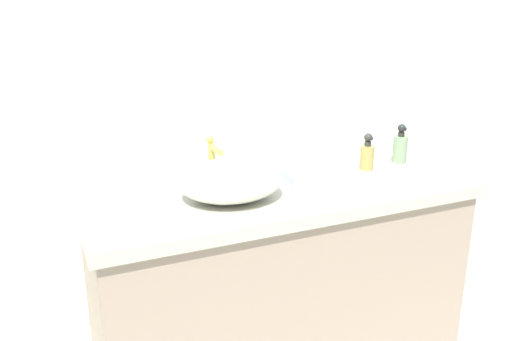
{
  "coord_description": "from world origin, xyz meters",
  "views": [
    {
      "loc": [
        -0.7,
        -1.16,
        1.51
      ],
      "look_at": [
        -0.02,
        0.38,
        0.99
      ],
      "focal_mm": 36.06,
      "sensor_mm": 36.0,
      "label": 1
    }
  ],
  "objects_px": {
    "sink_basin": "(230,180)",
    "folded_hand_towel": "(311,176)",
    "soap_dispenser": "(367,155)",
    "lotion_bottle": "(400,147)"
  },
  "relations": [
    {
      "from": "soap_dispenser",
      "to": "folded_hand_towel",
      "type": "xyz_separation_m",
      "value": [
        -0.27,
        -0.03,
        -0.04
      ]
    },
    {
      "from": "sink_basin",
      "to": "folded_hand_towel",
      "type": "xyz_separation_m",
      "value": [
        0.35,
        0.06,
        -0.05
      ]
    },
    {
      "from": "sink_basin",
      "to": "folded_hand_towel",
      "type": "relative_size",
      "value": 1.89
    },
    {
      "from": "soap_dispenser",
      "to": "lotion_bottle",
      "type": "distance_m",
      "value": 0.18
    },
    {
      "from": "soap_dispenser",
      "to": "folded_hand_towel",
      "type": "bearing_deg",
      "value": -173.48
    },
    {
      "from": "soap_dispenser",
      "to": "lotion_bottle",
      "type": "height_order",
      "value": "lotion_bottle"
    },
    {
      "from": "soap_dispenser",
      "to": "lotion_bottle",
      "type": "relative_size",
      "value": 0.9
    },
    {
      "from": "soap_dispenser",
      "to": "sink_basin",
      "type": "bearing_deg",
      "value": -171.2
    },
    {
      "from": "sink_basin",
      "to": "soap_dispenser",
      "type": "distance_m",
      "value": 0.63
    },
    {
      "from": "sink_basin",
      "to": "lotion_bottle",
      "type": "bearing_deg",
      "value": 8.58
    }
  ]
}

